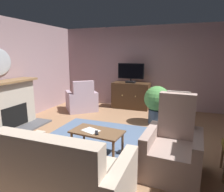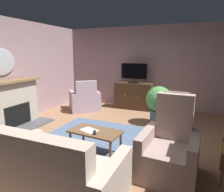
{
  "view_description": "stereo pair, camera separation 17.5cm",
  "coord_description": "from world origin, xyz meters",
  "px_view_note": "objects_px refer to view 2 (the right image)",
  "views": [
    {
      "loc": [
        1.44,
        -3.63,
        1.79
      ],
      "look_at": [
        0.01,
        0.23,
        0.92
      ],
      "focal_mm": 32.14,
      "sensor_mm": 36.0,
      "label": 1
    },
    {
      "loc": [
        1.6,
        -3.56,
        1.79
      ],
      "look_at": [
        0.01,
        0.23,
        0.92
      ],
      "focal_mm": 32.14,
      "sensor_mm": 36.0,
      "label": 2
    }
  ],
  "objects_px": {
    "television": "(134,73)",
    "armchair_near_window": "(169,151)",
    "cat": "(46,137)",
    "wall_mirror_oval": "(1,62)",
    "coffee_table": "(95,134)",
    "fireplace": "(13,105)",
    "folded_newspaper": "(89,130)",
    "sofa_floral": "(57,177)",
    "armchair_by_fireplace": "(85,101)",
    "tv_cabinet": "(134,96)",
    "potted_plant_small_fern_corner": "(159,102)",
    "tv_remote": "(95,133)"
  },
  "relations": [
    {
      "from": "television",
      "to": "armchair_near_window",
      "type": "distance_m",
      "value": 3.77
    },
    {
      "from": "television",
      "to": "cat",
      "type": "distance_m",
      "value": 3.49
    },
    {
      "from": "wall_mirror_oval",
      "to": "coffee_table",
      "type": "relative_size",
      "value": 0.85
    },
    {
      "from": "fireplace",
      "to": "folded_newspaper",
      "type": "distance_m",
      "value": 2.43
    },
    {
      "from": "armchair_near_window",
      "to": "sofa_floral",
      "type": "bearing_deg",
      "value": -136.58
    },
    {
      "from": "folded_newspaper",
      "to": "cat",
      "type": "height_order",
      "value": "folded_newspaper"
    },
    {
      "from": "wall_mirror_oval",
      "to": "cat",
      "type": "relative_size",
      "value": 1.23
    },
    {
      "from": "television",
      "to": "folded_newspaper",
      "type": "xyz_separation_m",
      "value": [
        0.15,
        -3.23,
        -0.75
      ]
    },
    {
      "from": "coffee_table",
      "to": "cat",
      "type": "height_order",
      "value": "coffee_table"
    },
    {
      "from": "fireplace",
      "to": "wall_mirror_oval",
      "type": "xyz_separation_m",
      "value": [
        -0.25,
        -0.0,
        1.04
      ]
    },
    {
      "from": "folded_newspaper",
      "to": "armchair_by_fireplace",
      "type": "distance_m",
      "value": 2.92
    },
    {
      "from": "tv_cabinet",
      "to": "potted_plant_small_fern_corner",
      "type": "bearing_deg",
      "value": -50.78
    },
    {
      "from": "fireplace",
      "to": "television",
      "type": "bearing_deg",
      "value": 51.19
    },
    {
      "from": "television",
      "to": "armchair_by_fireplace",
      "type": "relative_size",
      "value": 0.69
    },
    {
      "from": "potted_plant_small_fern_corner",
      "to": "cat",
      "type": "distance_m",
      "value": 2.81
    },
    {
      "from": "fireplace",
      "to": "coffee_table",
      "type": "bearing_deg",
      "value": -9.77
    },
    {
      "from": "tv_cabinet",
      "to": "folded_newspaper",
      "type": "distance_m",
      "value": 3.29
    },
    {
      "from": "fireplace",
      "to": "armchair_by_fireplace",
      "type": "distance_m",
      "value": 2.19
    },
    {
      "from": "tv_cabinet",
      "to": "wall_mirror_oval",
      "type": "bearing_deg",
      "value": -131.26
    },
    {
      "from": "wall_mirror_oval",
      "to": "armchair_by_fireplace",
      "type": "height_order",
      "value": "wall_mirror_oval"
    },
    {
      "from": "folded_newspaper",
      "to": "fireplace",
      "type": "bearing_deg",
      "value": -170.76
    },
    {
      "from": "cat",
      "to": "fireplace",
      "type": "bearing_deg",
      "value": 162.75
    },
    {
      "from": "folded_newspaper",
      "to": "cat",
      "type": "xyz_separation_m",
      "value": [
        -1.05,
        0.04,
        -0.33
      ]
    },
    {
      "from": "armchair_near_window",
      "to": "cat",
      "type": "bearing_deg",
      "value": 176.76
    },
    {
      "from": "tv_remote",
      "to": "potted_plant_small_fern_corner",
      "type": "bearing_deg",
      "value": -47.26
    },
    {
      "from": "folded_newspaper",
      "to": "sofa_floral",
      "type": "relative_size",
      "value": 0.19
    },
    {
      "from": "tv_cabinet",
      "to": "cat",
      "type": "distance_m",
      "value": 3.38
    },
    {
      "from": "fireplace",
      "to": "sofa_floral",
      "type": "relative_size",
      "value": 0.98
    },
    {
      "from": "tv_remote",
      "to": "potted_plant_small_fern_corner",
      "type": "height_order",
      "value": "potted_plant_small_fern_corner"
    },
    {
      "from": "fireplace",
      "to": "potted_plant_small_fern_corner",
      "type": "xyz_separation_m",
      "value": [
        3.25,
        1.58,
        0.02
      ]
    },
    {
      "from": "armchair_near_window",
      "to": "potted_plant_small_fern_corner",
      "type": "relative_size",
      "value": 1.22
    },
    {
      "from": "coffee_table",
      "to": "sofa_floral",
      "type": "bearing_deg",
      "value": -84.4
    },
    {
      "from": "armchair_near_window",
      "to": "wall_mirror_oval",
      "type": "bearing_deg",
      "value": 172.23
    },
    {
      "from": "fireplace",
      "to": "tv_remote",
      "type": "bearing_deg",
      "value": -11.88
    },
    {
      "from": "tv_cabinet",
      "to": "cat",
      "type": "bearing_deg",
      "value": -105.62
    },
    {
      "from": "fireplace",
      "to": "folded_newspaper",
      "type": "bearing_deg",
      "value": -10.8
    },
    {
      "from": "fireplace",
      "to": "wall_mirror_oval",
      "type": "relative_size",
      "value": 1.89
    },
    {
      "from": "sofa_floral",
      "to": "armchair_by_fireplace",
      "type": "xyz_separation_m",
      "value": [
        -1.78,
        3.69,
        -0.01
      ]
    },
    {
      "from": "wall_mirror_oval",
      "to": "sofa_floral",
      "type": "xyz_separation_m",
      "value": [
        2.86,
        -1.67,
        -1.28
      ]
    },
    {
      "from": "television",
      "to": "potted_plant_small_fern_corner",
      "type": "bearing_deg",
      "value": -49.56
    },
    {
      "from": "cat",
      "to": "television",
      "type": "bearing_deg",
      "value": 74.13
    },
    {
      "from": "tv_remote",
      "to": "sofa_floral",
      "type": "distance_m",
      "value": 1.15
    },
    {
      "from": "sofa_floral",
      "to": "folded_newspaper",
      "type": "bearing_deg",
      "value": 100.79
    },
    {
      "from": "television",
      "to": "coffee_table",
      "type": "relative_size",
      "value": 0.88
    },
    {
      "from": "potted_plant_small_fern_corner",
      "to": "tv_cabinet",
      "type": "bearing_deg",
      "value": 129.22
    },
    {
      "from": "armchair_by_fireplace",
      "to": "potted_plant_small_fern_corner",
      "type": "bearing_deg",
      "value": -10.3
    },
    {
      "from": "potted_plant_small_fern_corner",
      "to": "cat",
      "type": "bearing_deg",
      "value": -134.13
    },
    {
      "from": "tv_remote",
      "to": "sofa_floral",
      "type": "height_order",
      "value": "sofa_floral"
    },
    {
      "from": "tv_cabinet",
      "to": "folded_newspaper",
      "type": "height_order",
      "value": "tv_cabinet"
    },
    {
      "from": "sofa_floral",
      "to": "tv_remote",
      "type": "bearing_deg",
      "value": 94.05
    }
  ]
}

